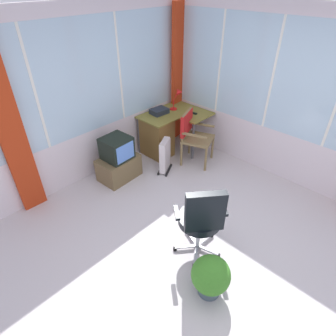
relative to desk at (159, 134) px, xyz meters
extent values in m
cube|color=beige|center=(-1.17, -2.01, -0.43)|extent=(5.08, 5.69, 0.06)
cube|color=silver|center=(-1.17, 0.37, -0.01)|extent=(4.08, 0.06, 0.78)
cube|color=silver|center=(-1.17, 0.37, 1.19)|extent=(4.00, 0.06, 1.61)
cube|color=silver|center=(-1.17, 0.37, 2.09)|extent=(4.08, 0.06, 0.18)
cube|color=white|center=(-1.85, 0.37, 1.19)|extent=(0.04, 0.07, 1.61)
cube|color=white|center=(-0.49, 0.37, 1.19)|extent=(0.04, 0.07, 1.61)
cube|color=silver|center=(0.90, -2.01, -0.01)|extent=(0.06, 4.69, 0.78)
cube|color=silver|center=(0.90, -2.01, 1.19)|extent=(0.06, 4.60, 1.61)
cube|color=silver|center=(0.90, -2.01, 2.09)|extent=(0.06, 4.69, 0.18)
cube|color=white|center=(0.90, -1.54, 1.19)|extent=(0.07, 0.04, 1.61)
cube|color=white|center=(0.90, -0.60, 1.19)|extent=(0.07, 0.04, 1.61)
cube|color=#B63314|center=(-2.29, 0.29, 0.84)|extent=(0.32, 0.08, 2.47)
cube|color=#B63314|center=(0.77, 0.24, 0.84)|extent=(0.32, 0.10, 2.47)
cube|color=olive|center=(0.29, 0.02, 0.33)|extent=(1.13, 0.61, 0.02)
cube|color=olive|center=(0.55, -0.46, 0.33)|extent=(0.61, 0.33, 0.02)
cube|color=brown|center=(-0.05, 0.02, -0.05)|extent=(0.40, 0.57, 0.70)
cylinder|color=#4C4C51|center=(0.28, -0.58, -0.04)|extent=(0.04, 0.04, 0.71)
cylinder|color=#4C4C51|center=(-0.24, 0.28, -0.04)|extent=(0.04, 0.04, 0.71)
cylinder|color=red|center=(0.44, 0.04, 0.35)|extent=(0.13, 0.13, 0.02)
cylinder|color=red|center=(0.44, 0.04, 0.45)|extent=(0.02, 0.02, 0.18)
cylinder|color=red|center=(0.49, 0.01, 0.63)|extent=(0.02, 0.08, 0.17)
cone|color=red|center=(0.54, -0.03, 0.66)|extent=(0.15, 0.15, 0.12)
cube|color=black|center=(0.54, -0.35, 0.35)|extent=(0.08, 0.16, 0.02)
cube|color=#222832|center=(0.12, 0.10, 0.39)|extent=(0.32, 0.25, 0.09)
cylinder|color=olive|center=(0.14, -0.99, -0.18)|extent=(0.04, 0.04, 0.44)
cylinder|color=olive|center=(0.55, -0.83, -0.18)|extent=(0.04, 0.04, 0.44)
cylinder|color=olive|center=(-0.02, -0.58, -0.18)|extent=(0.04, 0.04, 0.44)
cylinder|color=olive|center=(0.39, -0.42, -0.18)|extent=(0.04, 0.04, 0.44)
cube|color=olive|center=(0.26, -0.71, 0.07)|extent=(0.62, 0.62, 0.04)
cube|color=olive|center=(0.18, -0.50, 0.31)|extent=(0.42, 0.19, 0.45)
cube|color=red|center=(0.18, -0.50, 0.33)|extent=(0.45, 0.22, 0.38)
cube|color=olive|center=(0.06, -0.79, 0.25)|extent=(0.19, 0.42, 0.03)
cube|color=olive|center=(0.47, -0.63, 0.25)|extent=(0.19, 0.42, 0.03)
cube|color=#B7B7BF|center=(-1.38, -1.87, -0.35)|extent=(0.24, 0.21, 0.02)
cylinder|color=black|center=(-1.49, -1.78, -0.37)|extent=(0.05, 0.05, 0.05)
cube|color=#B7B7BF|center=(-1.39, -2.03, -0.35)|extent=(0.26, 0.18, 0.02)
cylinder|color=black|center=(-1.51, -2.11, -0.37)|extent=(0.05, 0.05, 0.05)
cube|color=#B7B7BF|center=(-1.24, -2.09, -0.35)|extent=(0.10, 0.28, 0.02)
cylinder|color=black|center=(-1.20, -2.23, -0.37)|extent=(0.05, 0.05, 0.05)
cube|color=#B7B7BF|center=(-1.13, -1.97, -0.35)|extent=(0.28, 0.05, 0.02)
cylinder|color=black|center=(-0.99, -1.97, -0.37)|extent=(0.05, 0.05, 0.05)
cube|color=#B7B7BF|center=(-1.22, -1.83, -0.35)|extent=(0.14, 0.27, 0.02)
cylinder|color=black|center=(-1.17, -1.70, -0.37)|extent=(0.05, 0.05, 0.05)
cylinder|color=#B7B7BF|center=(-1.27, -1.96, -0.13)|extent=(0.05, 0.05, 0.40)
cylinder|color=black|center=(-1.27, -1.96, 0.11)|extent=(0.50, 0.50, 0.09)
cube|color=black|center=(-1.39, -2.10, 0.40)|extent=(0.38, 0.34, 0.49)
cube|color=black|center=(-1.07, -2.13, 0.24)|extent=(0.18, 0.20, 0.04)
cube|color=black|center=(-1.48, -1.78, 0.24)|extent=(0.18, 0.20, 0.04)
cube|color=brown|center=(-1.00, -0.07, -0.20)|extent=(0.66, 0.48, 0.38)
cube|color=black|center=(-1.00, -0.07, 0.17)|extent=(0.44, 0.42, 0.36)
cube|color=#5A89E2|center=(-0.99, -0.28, 0.17)|extent=(0.34, 0.03, 0.28)
cube|color=silver|center=(-0.47, -0.55, -0.09)|extent=(0.06, 0.10, 0.55)
cube|color=silver|center=(-0.43, -0.53, -0.09)|extent=(0.06, 0.10, 0.55)
cube|color=silver|center=(-0.40, -0.51, -0.09)|extent=(0.06, 0.10, 0.55)
cube|color=silver|center=(-0.36, -0.49, -0.09)|extent=(0.06, 0.10, 0.55)
cube|color=silver|center=(-0.32, -0.47, -0.09)|extent=(0.06, 0.10, 0.55)
cube|color=silver|center=(-0.29, -0.45, -0.09)|extent=(0.06, 0.10, 0.55)
cube|color=silver|center=(-0.25, -0.43, -0.09)|extent=(0.06, 0.10, 0.55)
cube|color=silver|center=(-0.21, -0.41, -0.09)|extent=(0.06, 0.10, 0.55)
cube|color=black|center=(-0.31, -0.55, -0.38)|extent=(0.33, 0.19, 0.03)
cube|color=black|center=(-0.37, -0.42, -0.38)|extent=(0.33, 0.19, 0.03)
cube|color=silver|center=(-0.18, -0.40, -0.06)|extent=(0.09, 0.10, 0.39)
cylinder|color=#41505B|center=(-1.65, -2.41, -0.33)|extent=(0.24, 0.24, 0.14)
sphere|color=#3C8027|center=(-1.65, -2.41, -0.10)|extent=(0.41, 0.41, 0.41)
camera|label=1|loc=(-3.22, -3.31, 2.45)|focal=30.35mm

